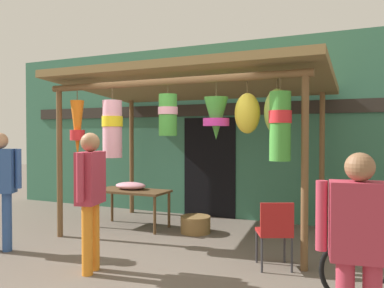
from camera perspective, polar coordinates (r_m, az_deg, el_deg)
name	(u,v)px	position (r m, az deg, el deg)	size (l,w,h in m)	color
ground_plane	(161,255)	(5.54, -4.62, -16.03)	(30.00, 30.00, 0.00)	#60564C
shop_facade	(226,131)	(7.79, 5.01, 1.98)	(10.64, 0.29, 3.48)	#387056
market_stall_canopy	(194,93)	(6.20, 0.25, 7.49)	(4.35, 2.63, 2.68)	brown
display_table	(132,194)	(7.02, -8.90, -7.33)	(1.33, 0.62, 0.67)	brown
flower_heap_on_table	(131,186)	(7.08, -9.02, -6.12)	(0.58, 0.41, 0.13)	pink
folding_chair	(275,229)	(4.93, 12.20, -12.17)	(0.53, 0.53, 0.84)	#AD1E1E
wicker_basket_by_table	(195,224)	(6.64, 0.52, -11.82)	(0.51, 0.51, 0.28)	brown
vendor_in_orange	(90,190)	(4.80, -14.80, -6.60)	(0.30, 0.58, 1.68)	orange
customer_foreground	(0,181)	(6.11, -26.54, -4.96)	(0.54, 0.38, 1.68)	#2D5193
shopper_by_bananas	(359,242)	(3.06, 23.49, -13.10)	(0.59, 0.27, 1.53)	#B23347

